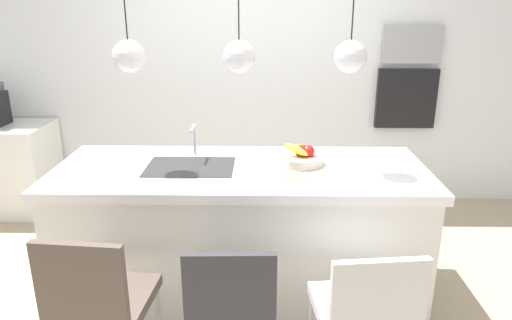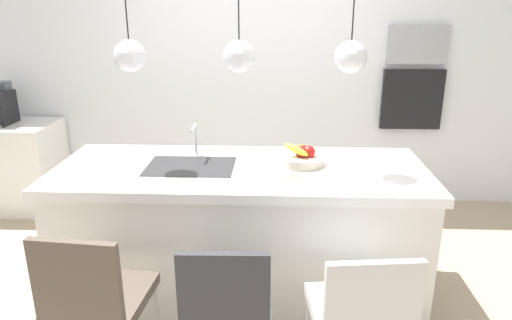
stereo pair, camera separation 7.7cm
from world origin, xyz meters
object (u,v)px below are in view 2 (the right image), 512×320
Objects in this scene: microwave at (417,44)px; oven at (412,99)px; fruit_bowl at (302,157)px; coffee_machine at (0,107)px; chair_near at (95,298)px; chair_middle at (227,306)px; chair_far at (362,311)px.

oven is (0.00, 0.00, -0.50)m from microwave.
coffee_machine is at bearing 155.88° from fruit_bowl.
fruit_bowl is 0.54× the size of oven.
chair_middle is (0.65, 0.00, -0.03)m from chair_near.
microwave is 0.63× the size of chair_middle.
fruit_bowl reaches higher than chair_far.
coffee_machine reaches higher than fruit_bowl.
chair_far is (1.30, 0.01, -0.04)m from chair_near.
chair_near reaches higher than chair_far.
chair_far is (0.66, 0.00, -0.01)m from chair_middle.
fruit_bowl is 2.96m from coffee_machine.
coffee_machine is at bearing -175.53° from microwave.
coffee_machine is 0.45× the size of chair_middle.
coffee_machine reaches higher than chair_middle.
oven reaches higher than chair_middle.
chair_far is at bearing -74.93° from fruit_bowl.
fruit_bowl is 0.56× the size of microwave.
oven is at bearing 71.20° from chair_far.
fruit_bowl reaches higher than chair_middle.
oven reaches higher than chair_near.
chair_far is at bearing 0.25° from chair_middle.
microwave reaches higher than chair_middle.
chair_near reaches higher than chair_middle.
chair_near is at bearing -130.90° from oven.
fruit_bowl is 0.33× the size of chair_near.
oven is 3.32m from chair_near.
microwave is 0.60× the size of chair_near.
chair_near is (-2.14, -2.47, -0.52)m from oven.
fruit_bowl is at bearing 67.55° from chair_middle.
microwave is at bearing 58.79° from chair_middle.
fruit_bowl is 1.10m from chair_far.
fruit_bowl is 0.79× the size of coffee_machine.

